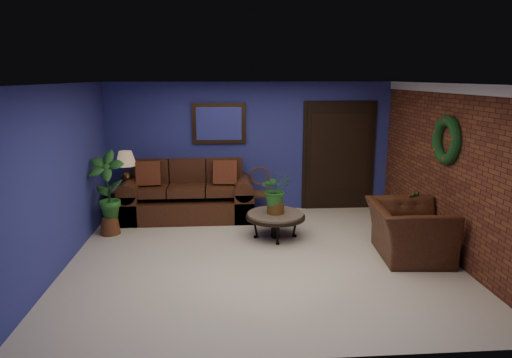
{
  "coord_description": "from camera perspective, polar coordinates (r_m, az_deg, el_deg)",
  "views": [
    {
      "loc": [
        -0.54,
        -6.26,
        2.59
      ],
      "look_at": [
        -0.03,
        0.55,
        1.06
      ],
      "focal_mm": 32.0,
      "sensor_mm": 36.0,
      "label": 1
    }
  ],
  "objects": [
    {
      "name": "side_chair",
      "position": [
        8.66,
        0.44,
        -1.17
      ],
      "size": [
        0.45,
        0.45,
        0.92
      ],
      "rotation": [
        0.0,
        0.0,
        -0.15
      ],
      "color": "#583419",
      "rests_on": "ground"
    },
    {
      "name": "sofa",
      "position": [
        8.67,
        -8.47,
        -2.41
      ],
      "size": [
        2.41,
        1.04,
        1.08
      ],
      "color": "#4D2516",
      "rests_on": "ground"
    },
    {
      "name": "wall_left",
      "position": [
        6.77,
        -23.2,
        0.21
      ],
      "size": [
        0.04,
        5.0,
        2.5
      ],
      "primitive_type": "cube",
      "color": "navy",
      "rests_on": "ground"
    },
    {
      "name": "end_table",
      "position": [
        8.75,
        -15.72,
        -1.8
      ],
      "size": [
        0.68,
        0.68,
        0.62
      ],
      "color": "#514C47",
      "rests_on": "ground"
    },
    {
      "name": "table_lamp",
      "position": [
        8.64,
        -15.94,
        1.75
      ],
      "size": [
        0.38,
        0.38,
        0.63
      ],
      "color": "#412A14",
      "rests_on": "end_table"
    },
    {
      "name": "armchair",
      "position": [
        7.05,
        18.53,
        -6.18
      ],
      "size": [
        1.15,
        1.29,
        0.79
      ],
      "primitive_type": "imported",
      "rotation": [
        0.0,
        0.0,
        1.49
      ],
      "color": "#4D2516",
      "rests_on": "ground"
    },
    {
      "name": "crown_molding",
      "position": [
        7.06,
        23.66,
        10.32
      ],
      "size": [
        0.03,
        5.0,
        0.14
      ],
      "primitive_type": "cube",
      "color": "white",
      "rests_on": "wall_right_brick"
    },
    {
      "name": "floor",
      "position": [
        6.8,
        0.64,
        -9.74
      ],
      "size": [
        5.5,
        5.5,
        0.0
      ],
      "primitive_type": "plane",
      "color": "beige",
      "rests_on": "ground"
    },
    {
      "name": "tall_plant",
      "position": [
        7.92,
        -18.08,
        -1.34
      ],
      "size": [
        0.69,
        0.54,
        1.41
      ],
      "color": "brown",
      "rests_on": "ground"
    },
    {
      "name": "coffee_table",
      "position": [
        7.48,
        2.44,
        -4.71
      ],
      "size": [
        0.97,
        0.97,
        0.42
      ],
      "rotation": [
        0.0,
        0.0,
        0.16
      ],
      "color": "#514C47",
      "rests_on": "ground"
    },
    {
      "name": "closet_door",
      "position": [
        9.16,
        10.31,
        2.78
      ],
      "size": [
        1.44,
        0.06,
        2.18
      ],
      "primitive_type": "cube",
      "color": "black",
      "rests_on": "wall_back"
    },
    {
      "name": "wreath",
      "position": [
        7.14,
        22.74,
        4.52
      ],
      "size": [
        0.16,
        0.72,
        0.72
      ],
      "primitive_type": "torus",
      "rotation": [
        0.0,
        1.57,
        0.0
      ],
      "color": "black",
      "rests_on": "wall_right_brick"
    },
    {
      "name": "floor_plant",
      "position": [
        7.62,
        18.29,
        -4.34
      ],
      "size": [
        0.4,
        0.33,
        0.85
      ],
      "color": "#5B3516",
      "rests_on": "ground"
    },
    {
      "name": "wall_mirror",
      "position": [
        8.76,
        -4.66,
        6.93
      ],
      "size": [
        1.02,
        0.06,
        0.77
      ],
      "primitive_type": "cube",
      "color": "#412A14",
      "rests_on": "wall_back"
    },
    {
      "name": "wall_back",
      "position": [
        8.88,
        -0.72,
        3.99
      ],
      "size": [
        5.5,
        0.04,
        2.5
      ],
      "primitive_type": "cube",
      "color": "navy",
      "rests_on": "ground"
    },
    {
      "name": "coffee_plant",
      "position": [
        7.36,
        2.47,
        -1.54
      ],
      "size": [
        0.56,
        0.5,
        0.68
      ],
      "color": "#5B3516",
      "rests_on": "coffee_table"
    },
    {
      "name": "ceiling",
      "position": [
        6.28,
        0.69,
        11.84
      ],
      "size": [
        5.5,
        5.0,
        0.02
      ],
      "primitive_type": "cube",
      "color": "white",
      "rests_on": "wall_back"
    },
    {
      "name": "wall_right_brick",
      "position": [
        7.2,
        23.04,
        0.91
      ],
      "size": [
        0.04,
        5.0,
        2.5
      ],
      "primitive_type": "cube",
      "color": "brown",
      "rests_on": "ground"
    }
  ]
}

